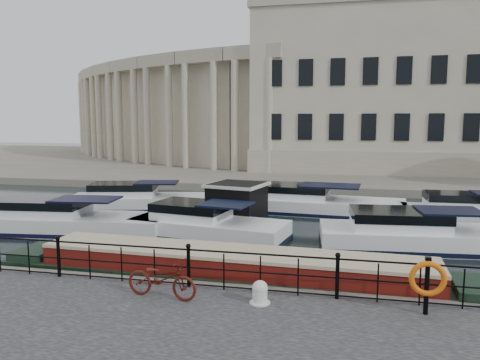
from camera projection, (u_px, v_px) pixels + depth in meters
name	position (u px, v px, depth m)	size (l,w,h in m)	color
ground_plane	(212.00, 279.00, 15.13)	(160.00, 160.00, 0.00)	black
far_bank	(307.00, 163.00, 52.86)	(120.00, 42.00, 0.55)	#6B665B
railing	(189.00, 264.00, 12.80)	(24.14, 0.14, 1.22)	black
civic_building	(295.00, 101.00, 48.05)	(53.55, 31.84, 16.85)	#ADA38C
bicycle	(162.00, 278.00, 12.02)	(0.68, 1.96, 1.03)	#4F140E
mooring_bollard	(260.00, 293.00, 11.68)	(0.52, 0.52, 0.59)	silver
life_ring_post	(428.00, 280.00, 10.89)	(0.85, 0.21, 1.39)	black
narrowboat	(232.00, 277.00, 14.23)	(15.09, 2.62, 1.55)	black
harbour_hut	(237.00, 207.00, 22.46)	(3.96, 3.52, 2.22)	#6B665B
cabin_cruisers	(255.00, 217.00, 23.02)	(27.41, 10.98, 1.99)	silver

